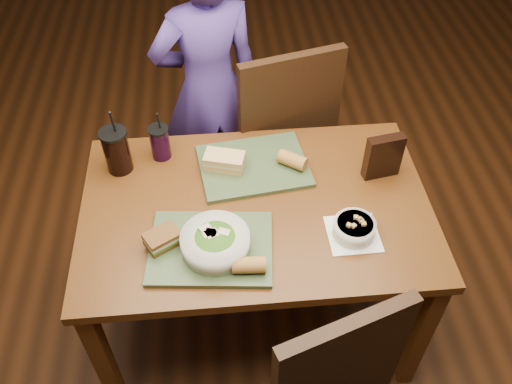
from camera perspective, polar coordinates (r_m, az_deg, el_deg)
ground at (r=2.62m, az=-0.00°, el=-12.46°), size 6.00×6.00×0.00m
dining_table at (r=2.08m, az=-0.00°, el=-3.04°), size 1.30×0.85×0.75m
chair_far at (r=2.58m, az=3.08°, el=6.54°), size 0.56×0.57×1.07m
diner at (r=2.64m, az=-5.03°, el=10.84°), size 0.59×0.47×1.43m
tray_near at (r=1.88m, az=-4.77°, el=-5.90°), size 0.45×0.36×0.02m
tray_far at (r=2.15m, az=-0.25°, el=2.77°), size 0.46×0.37×0.02m
salad_bowl at (r=1.83m, az=-4.31°, el=-5.23°), size 0.24×0.24×0.08m
soup_bowl at (r=1.93m, az=10.30°, el=-3.78°), size 0.18×0.18×0.07m
sandwich_near at (r=1.88m, az=-9.81°, el=-4.87°), size 0.14×0.13×0.05m
sandwich_far at (r=2.11m, az=-3.34°, el=3.27°), size 0.17×0.12×0.06m
baguette_near at (r=1.79m, az=-0.74°, el=-7.69°), size 0.11×0.06×0.06m
baguette_far at (r=2.12m, az=3.86°, el=3.36°), size 0.12×0.11×0.06m
cup_cola at (r=2.16m, az=-14.45°, el=4.25°), size 0.11×0.11×0.29m
cup_berry at (r=2.19m, az=-10.08°, el=5.18°), size 0.08×0.08×0.22m
chip_bag at (r=2.12m, az=13.24°, el=3.64°), size 0.15×0.07×0.19m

